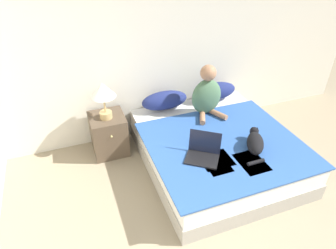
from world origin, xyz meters
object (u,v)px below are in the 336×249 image
person_sitting (207,94)px  laptop_open (203,153)px  bed (216,150)px  nightstand (109,134)px  pillow_near (165,100)px  cat_tabby (255,142)px  pillow_far (215,91)px  table_lamp (103,93)px

person_sitting → laptop_open: bearing=-118.2°
bed → nightstand: bearing=148.2°
pillow_near → cat_tabby: bearing=-61.9°
pillow_far → table_lamp: size_ratio=1.33×
bed → person_sitting: bearing=79.7°
person_sitting → laptop_open: (-0.44, -0.81, -0.23)m
pillow_near → laptop_open: bearing=-88.2°
cat_tabby → table_lamp: bearing=82.7°
pillow_near → nightstand: (-0.80, -0.07, -0.31)m
pillow_near → pillow_far: bearing=0.0°
bed → laptop_open: (-0.34, -0.30, 0.28)m
bed → pillow_far: bearing=64.8°
bed → cat_tabby: (0.25, -0.38, 0.32)m
bed → pillow_near: bearing=115.1°
pillow_far → person_sitting: size_ratio=0.94×
laptop_open → person_sitting: bearing=97.7°
person_sitting → pillow_far: bearing=46.2°
cat_tabby → table_lamp: table_lamp is taller
person_sitting → table_lamp: size_ratio=1.41×
laptop_open → table_lamp: 1.37m
pillow_near → cat_tabby: size_ratio=1.41×
bed → nightstand: size_ratio=3.58×
cat_tabby → pillow_near: bearing=57.7°
person_sitting → nightstand: person_sitting is taller
pillow_far → cat_tabby: 1.20m
person_sitting → nightstand: bearing=169.9°
pillow_far → laptop_open: size_ratio=1.40×
pillow_far → pillow_near: bearing=180.0°
laptop_open → table_lamp: (-0.85, 1.01, 0.38)m
table_lamp → laptop_open: bearing=-50.1°
cat_tabby → table_lamp: 1.84m
pillow_far → laptop_open: (-0.72, -1.11, -0.07)m
pillow_near → cat_tabby: pillow_near is taller
pillow_far → table_lamp: table_lamp is taller
laptop_open → nightstand: laptop_open is taller
pillow_near → person_sitting: person_sitting is taller
pillow_near → table_lamp: size_ratio=1.33×
pillow_near → nightstand: size_ratio=1.19×
pillow_near → table_lamp: (-0.81, -0.10, 0.31)m
person_sitting → table_lamp: person_sitting is taller
bed → nightstand: 1.39m
pillow_near → table_lamp: bearing=-172.9°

